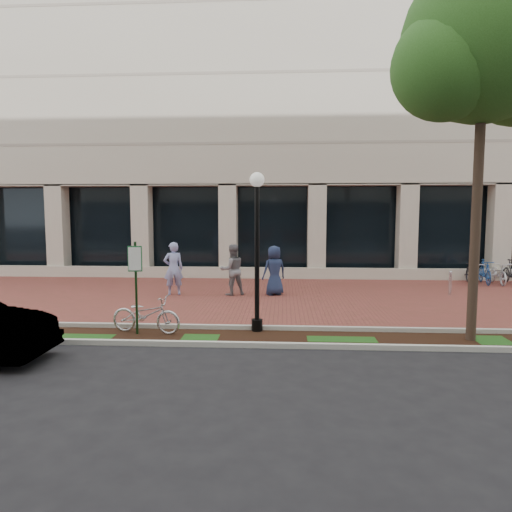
# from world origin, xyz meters

# --- Properties ---
(ground) EXTENTS (120.00, 120.00, 0.00)m
(ground) POSITION_xyz_m (0.00, 0.00, 0.00)
(ground) COLOR black
(ground) RESTS_ON ground
(brick_plaza) EXTENTS (40.00, 9.00, 0.01)m
(brick_plaza) POSITION_xyz_m (0.00, 0.00, 0.01)
(brick_plaza) COLOR brown
(brick_plaza) RESTS_ON ground
(planting_strip) EXTENTS (40.00, 1.50, 0.01)m
(planting_strip) POSITION_xyz_m (0.00, -5.25, 0.01)
(planting_strip) COLOR black
(planting_strip) RESTS_ON ground
(curb_plaza_side) EXTENTS (40.00, 0.12, 0.12)m
(curb_plaza_side) POSITION_xyz_m (0.00, -4.50, 0.06)
(curb_plaza_side) COLOR beige
(curb_plaza_side) RESTS_ON ground
(curb_street_side) EXTENTS (40.00, 0.12, 0.12)m
(curb_street_side) POSITION_xyz_m (0.00, -6.00, 0.06)
(curb_street_side) COLOR beige
(curb_street_side) RESTS_ON ground
(near_office_building) EXTENTS (40.00, 12.12, 16.00)m
(near_office_building) POSITION_xyz_m (0.00, 10.47, 10.05)
(near_office_building) COLOR #BDB6A1
(near_office_building) RESTS_ON ground
(parking_sign) EXTENTS (0.34, 0.07, 2.27)m
(parking_sign) POSITION_xyz_m (-3.05, -5.09, 1.46)
(parking_sign) COLOR #153C17
(parking_sign) RESTS_ON ground
(lamppost) EXTENTS (0.36, 0.36, 3.94)m
(lamppost) POSITION_xyz_m (-0.14, -4.60, 2.24)
(lamppost) COLOR black
(lamppost) RESTS_ON ground
(street_tree) EXTENTS (4.31, 3.59, 8.54)m
(street_tree) POSITION_xyz_m (4.95, -5.08, 6.51)
(street_tree) COLOR #413025
(street_tree) RESTS_ON ground
(locked_bicycle) EXTENTS (1.87, 0.92, 0.94)m
(locked_bicycle) POSITION_xyz_m (-2.86, -4.96, 0.47)
(locked_bicycle) COLOR silver
(locked_bicycle) RESTS_ON ground
(pedestrian_left) EXTENTS (0.81, 0.66, 1.91)m
(pedestrian_left) POSITION_xyz_m (-3.43, 0.22, 0.96)
(pedestrian_left) COLOR #8C99D0
(pedestrian_left) RESTS_ON ground
(pedestrian_mid) EXTENTS (1.09, 0.98, 1.83)m
(pedestrian_mid) POSITION_xyz_m (-1.32, 0.32, 0.92)
(pedestrian_mid) COLOR slate
(pedestrian_mid) RESTS_ON ground
(pedestrian_right) EXTENTS (1.03, 0.89, 1.78)m
(pedestrian_right) POSITION_xyz_m (0.19, 0.42, 0.89)
(pedestrian_right) COLOR #1D294A
(pedestrian_right) RESTS_ON ground
(bollard) EXTENTS (0.12, 0.12, 0.89)m
(bollard) POSITION_xyz_m (6.50, 0.76, 0.45)
(bollard) COLOR #B6B6BB
(bollard) RESTS_ON ground
(bike_rack_cluster) EXTENTS (2.98, 1.82, 1.02)m
(bike_rack_cluster) POSITION_xyz_m (9.40, 3.47, 0.48)
(bike_rack_cluster) COLOR black
(bike_rack_cluster) RESTS_ON ground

